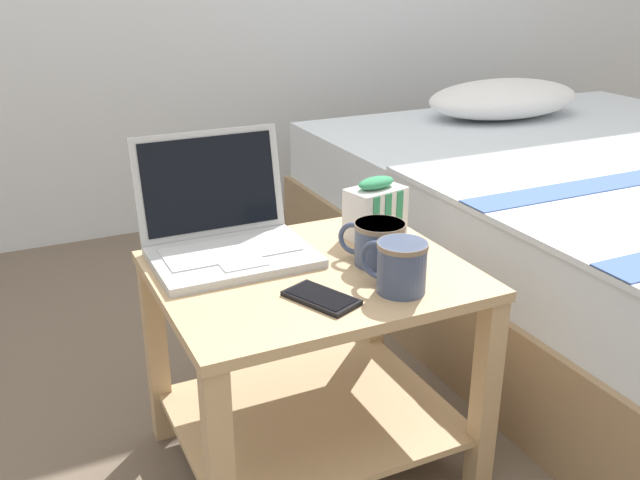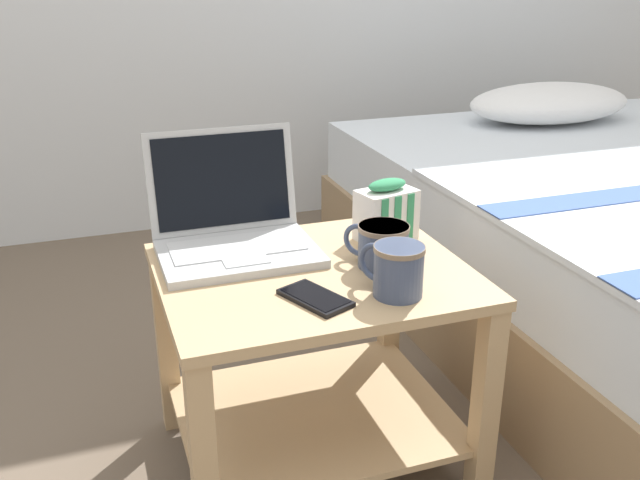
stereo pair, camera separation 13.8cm
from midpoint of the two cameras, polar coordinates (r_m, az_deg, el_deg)
name	(u,v)px [view 2 (the right image)]	position (r m, az deg, el deg)	size (l,w,h in m)	color
ground_plane	(314,457)	(1.69, 1.99, -17.04)	(8.00, 8.00, 0.00)	brown
bedside_table	(314,341)	(1.52, 2.14, -8.16)	(0.62, 0.52, 0.47)	tan
laptop	(233,228)	(1.53, -4.42, 0.88)	(0.33, 0.28, 0.24)	#B7BABC
mug_front_left	(397,268)	(1.34, 9.16, -2.26)	(0.10, 0.13, 0.10)	#3F4C6B
mug_front_right	(382,243)	(1.46, 7.71, -0.32)	(0.12, 0.13, 0.09)	#3F4C6B
snack_bag	(386,212)	(1.59, 7.81, 2.17)	(0.14, 0.11, 0.14)	white
cell_phone	(315,298)	(1.32, 2.62, -4.71)	(0.12, 0.16, 0.01)	black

